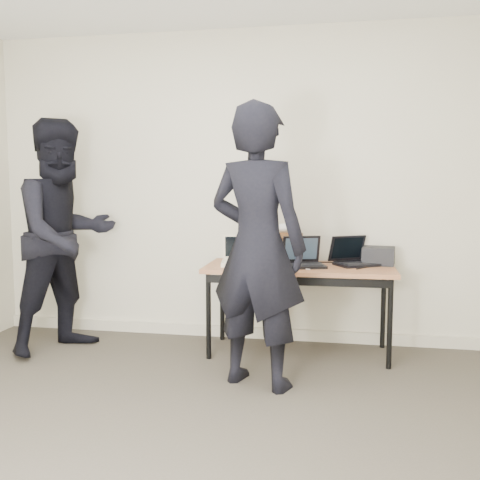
% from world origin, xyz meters
% --- Properties ---
extents(room, '(4.60, 4.60, 2.80)m').
position_xyz_m(room, '(0.00, 0.00, 1.35)').
color(room, '#413B31').
rests_on(room, ground).
extents(desk, '(1.51, 0.67, 0.72)m').
position_xyz_m(desk, '(0.53, 1.88, 0.66)').
color(desk, '#965C39').
rests_on(desk, ground).
extents(laptop_beige, '(0.34, 0.33, 0.24)m').
position_xyz_m(laptop_beige, '(0.05, 1.86, 0.77)').
color(laptop_beige, beige).
rests_on(laptop_beige, desk).
extents(laptop_center, '(0.38, 0.37, 0.24)m').
position_xyz_m(laptop_center, '(0.57, 1.88, 0.77)').
color(laptop_center, black).
rests_on(laptop_center, desk).
extents(laptop_right, '(0.43, 0.42, 0.23)m').
position_xyz_m(laptop_right, '(0.96, 2.02, 0.77)').
color(laptop_right, black).
rests_on(laptop_right, desk).
extents(leather_satchel, '(0.38, 0.22, 0.25)m').
position_xyz_m(leather_satchel, '(0.35, 2.10, 0.85)').
color(leather_satchel, brown).
rests_on(leather_satchel, desk).
extents(tissue, '(0.15, 0.12, 0.08)m').
position_xyz_m(tissue, '(0.38, 2.11, 1.00)').
color(tissue, white).
rests_on(tissue, leather_satchel).
extents(equipment_box, '(0.28, 0.25, 0.14)m').
position_xyz_m(equipment_box, '(1.16, 2.07, 0.79)').
color(equipment_box, black).
rests_on(equipment_box, desk).
extents(power_brick, '(0.09, 0.06, 0.03)m').
position_xyz_m(power_brick, '(0.31, 1.71, 0.74)').
color(power_brick, black).
rests_on(power_brick, desk).
extents(cables, '(0.96, 0.42, 0.01)m').
position_xyz_m(cables, '(0.65, 1.88, 0.72)').
color(cables, silver).
rests_on(cables, desk).
extents(person_typist, '(0.81, 0.66, 1.91)m').
position_xyz_m(person_typist, '(0.30, 1.15, 0.95)').
color(person_typist, black).
rests_on(person_typist, ground).
extents(person_observer, '(1.09, 1.16, 1.90)m').
position_xyz_m(person_observer, '(-1.37, 1.65, 0.95)').
color(person_observer, black).
rests_on(person_observer, ground).
extents(baseboard, '(4.50, 0.03, 0.10)m').
position_xyz_m(baseboard, '(0.00, 2.23, 0.05)').
color(baseboard, '#BCB49B').
rests_on(baseboard, ground).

